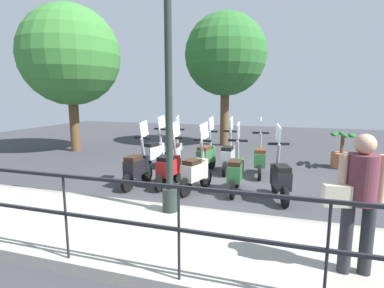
{
  "coord_description": "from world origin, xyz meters",
  "views": [
    {
      "loc": [
        -7.01,
        -1.75,
        2.15
      ],
      "look_at": [
        0.2,
        0.5,
        0.9
      ],
      "focal_mm": 28.0,
      "sensor_mm": 36.0,
      "label": 1
    }
  ],
  "objects_px": {
    "pedestrian_with_bag": "(359,194)",
    "tree_large": "(70,56)",
    "potted_palm": "(341,153)",
    "scooter_far_2": "(206,155)",
    "scooter_near_4": "(137,167)",
    "scooter_near_0": "(280,177)",
    "scooter_near_2": "(196,171)",
    "scooter_near_3": "(169,167)",
    "scooter_far_3": "(175,152)",
    "tree_distant": "(226,55)",
    "scooter_near_1": "(236,171)",
    "scooter_far_1": "(228,156)",
    "lamp_post_near": "(169,90)",
    "scooter_far_4": "(155,152)",
    "scooter_far_0": "(260,158)"
  },
  "relations": [
    {
      "from": "pedestrian_with_bag",
      "to": "tree_large",
      "type": "distance_m",
      "value": 10.72
    },
    {
      "from": "pedestrian_with_bag",
      "to": "potted_palm",
      "type": "relative_size",
      "value": 1.5
    },
    {
      "from": "pedestrian_with_bag",
      "to": "scooter_far_2",
      "type": "height_order",
      "value": "pedestrian_with_bag"
    },
    {
      "from": "potted_palm",
      "to": "scooter_near_4",
      "type": "height_order",
      "value": "scooter_near_4"
    },
    {
      "from": "scooter_near_0",
      "to": "scooter_near_2",
      "type": "xyz_separation_m",
      "value": [
        0.0,
        1.8,
        0.0
      ]
    },
    {
      "from": "scooter_near_3",
      "to": "scooter_far_3",
      "type": "height_order",
      "value": "same"
    },
    {
      "from": "pedestrian_with_bag",
      "to": "scooter_near_3",
      "type": "xyz_separation_m",
      "value": [
        2.83,
        3.34,
        -0.6
      ]
    },
    {
      "from": "tree_distant",
      "to": "scooter_near_4",
      "type": "distance_m",
      "value": 7.22
    },
    {
      "from": "potted_palm",
      "to": "scooter_near_4",
      "type": "bearing_deg",
      "value": 125.34
    },
    {
      "from": "tree_large",
      "to": "scooter_near_1",
      "type": "height_order",
      "value": "tree_large"
    },
    {
      "from": "scooter_near_0",
      "to": "scooter_far_2",
      "type": "xyz_separation_m",
      "value": [
        1.72,
        2.01,
        0.0
      ]
    },
    {
      "from": "tree_distant",
      "to": "scooter_near_3",
      "type": "distance_m",
      "value": 6.98
    },
    {
      "from": "scooter_far_3",
      "to": "tree_large",
      "type": "bearing_deg",
      "value": 65.37
    },
    {
      "from": "scooter_near_0",
      "to": "scooter_near_4",
      "type": "distance_m",
      "value": 3.22
    },
    {
      "from": "scooter_far_1",
      "to": "lamp_post_near",
      "type": "bearing_deg",
      "value": 174.79
    },
    {
      "from": "tree_large",
      "to": "scooter_far_1",
      "type": "relative_size",
      "value": 3.51
    },
    {
      "from": "lamp_post_near",
      "to": "scooter_near_4",
      "type": "xyz_separation_m",
      "value": [
        1.51,
        1.42,
        -1.75
      ]
    },
    {
      "from": "scooter_far_3",
      "to": "scooter_far_4",
      "type": "relative_size",
      "value": 1.0
    },
    {
      "from": "scooter_near_4",
      "to": "scooter_far_4",
      "type": "xyz_separation_m",
      "value": [
        1.85,
        0.38,
        0.0
      ]
    },
    {
      "from": "scooter_far_1",
      "to": "potted_palm",
      "type": "bearing_deg",
      "value": -62.01
    },
    {
      "from": "lamp_post_near",
      "to": "scooter_near_0",
      "type": "height_order",
      "value": "lamp_post_near"
    },
    {
      "from": "tree_distant",
      "to": "scooter_far_2",
      "type": "distance_m",
      "value": 5.68
    },
    {
      "from": "scooter_near_3",
      "to": "scooter_far_2",
      "type": "height_order",
      "value": "same"
    },
    {
      "from": "tree_large",
      "to": "scooter_far_4",
      "type": "distance_m",
      "value": 5.34
    },
    {
      "from": "scooter_near_2",
      "to": "scooter_near_3",
      "type": "height_order",
      "value": "same"
    },
    {
      "from": "scooter_near_3",
      "to": "scooter_far_2",
      "type": "relative_size",
      "value": 1.0
    },
    {
      "from": "lamp_post_near",
      "to": "scooter_far_1",
      "type": "distance_m",
      "value": 3.86
    },
    {
      "from": "pedestrian_with_bag",
      "to": "tree_distant",
      "type": "relative_size",
      "value": 0.29
    },
    {
      "from": "scooter_near_2",
      "to": "potted_palm",
      "type": "bearing_deg",
      "value": -28.35
    },
    {
      "from": "scooter_near_3",
      "to": "scooter_far_1",
      "type": "relative_size",
      "value": 1.0
    },
    {
      "from": "scooter_near_3",
      "to": "lamp_post_near",
      "type": "bearing_deg",
      "value": -148.87
    },
    {
      "from": "tree_large",
      "to": "scooter_near_2",
      "type": "distance_m",
      "value": 7.43
    },
    {
      "from": "tree_distant",
      "to": "scooter_far_4",
      "type": "xyz_separation_m",
      "value": [
        -4.55,
        1.17,
        -3.27
      ]
    },
    {
      "from": "pedestrian_with_bag",
      "to": "tree_distant",
      "type": "height_order",
      "value": "tree_distant"
    },
    {
      "from": "scooter_far_2",
      "to": "scooter_near_1",
      "type": "bearing_deg",
      "value": -136.46
    },
    {
      "from": "potted_palm",
      "to": "tree_distant",
      "type": "bearing_deg",
      "value": 54.5
    },
    {
      "from": "scooter_near_3",
      "to": "scooter_far_2",
      "type": "bearing_deg",
      "value": -8.74
    },
    {
      "from": "scooter_near_1",
      "to": "scooter_near_4",
      "type": "distance_m",
      "value": 2.28
    },
    {
      "from": "scooter_far_0",
      "to": "tree_distant",
      "type": "bearing_deg",
      "value": 17.35
    },
    {
      "from": "scooter_far_0",
      "to": "scooter_far_2",
      "type": "xyz_separation_m",
      "value": [
        -0.04,
        1.45,
        0.0
      ]
    },
    {
      "from": "scooter_far_2",
      "to": "scooter_far_4",
      "type": "relative_size",
      "value": 1.0
    },
    {
      "from": "scooter_far_3",
      "to": "scooter_far_4",
      "type": "height_order",
      "value": "same"
    },
    {
      "from": "potted_palm",
      "to": "scooter_far_3",
      "type": "distance_m",
      "value": 4.91
    },
    {
      "from": "pedestrian_with_bag",
      "to": "scooter_near_2",
      "type": "xyz_separation_m",
      "value": [
        2.65,
        2.64,
        -0.6
      ]
    },
    {
      "from": "scooter_near_4",
      "to": "scooter_far_2",
      "type": "xyz_separation_m",
      "value": [
        1.77,
        -1.21,
        0.0
      ]
    },
    {
      "from": "potted_palm",
      "to": "scooter_near_2",
      "type": "height_order",
      "value": "scooter_near_2"
    },
    {
      "from": "scooter_near_4",
      "to": "scooter_far_2",
      "type": "bearing_deg",
      "value": -29.0
    },
    {
      "from": "scooter_near_4",
      "to": "scooter_far_4",
      "type": "bearing_deg",
      "value": 17.1
    },
    {
      "from": "potted_palm",
      "to": "scooter_near_1",
      "type": "bearing_deg",
      "value": 140.84
    },
    {
      "from": "lamp_post_near",
      "to": "scooter_far_4",
      "type": "height_order",
      "value": "lamp_post_near"
    }
  ]
}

